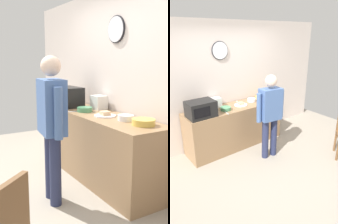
# 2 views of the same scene
# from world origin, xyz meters

# --- Properties ---
(ground_plane) EXTENTS (6.00, 6.00, 0.00)m
(ground_plane) POSITION_xyz_m (0.00, 0.00, 0.00)
(ground_plane) COLOR #9E9384
(back_wall) EXTENTS (5.40, 0.13, 2.60)m
(back_wall) POSITION_xyz_m (-0.00, 1.60, 1.30)
(back_wall) COLOR silver
(back_wall) RESTS_ON ground_plane
(kitchen_counter) EXTENTS (2.13, 0.62, 0.90)m
(kitchen_counter) POSITION_xyz_m (-0.05, 1.22, 0.45)
(kitchen_counter) COLOR #93704C
(kitchen_counter) RESTS_ON ground_plane
(microwave) EXTENTS (0.50, 0.39, 0.30)m
(microwave) POSITION_xyz_m (-0.84, 1.12, 1.05)
(microwave) COLOR black
(microwave) RESTS_ON kitchen_counter
(sandwich_plate) EXTENTS (0.28, 0.28, 0.07)m
(sandwich_plate) POSITION_xyz_m (0.10, 1.21, 0.92)
(sandwich_plate) COLOR white
(sandwich_plate) RESTS_ON kitchen_counter
(salad_bowl) EXTENTS (0.26, 0.26, 0.07)m
(salad_bowl) POSITION_xyz_m (0.73, 1.30, 0.93)
(salad_bowl) COLOR gold
(salad_bowl) RESTS_ON kitchen_counter
(cereal_bowl) EXTENTS (0.21, 0.21, 0.06)m
(cereal_bowl) POSITION_xyz_m (-0.31, 1.14, 0.93)
(cereal_bowl) COLOR #4C8E60
(cereal_bowl) RESTS_ON kitchen_counter
(mixing_bowl) EXTENTS (0.19, 0.19, 0.07)m
(mixing_bowl) POSITION_xyz_m (0.44, 1.27, 0.93)
(mixing_bowl) COLOR white
(mixing_bowl) RESTS_ON kitchen_counter
(toaster) EXTENTS (0.22, 0.18, 0.20)m
(toaster) POSITION_xyz_m (-0.38, 1.42, 1.00)
(toaster) COLOR silver
(toaster) RESTS_ON kitchen_counter
(fork_utensil) EXTENTS (0.08, 0.17, 0.01)m
(fork_utensil) POSITION_xyz_m (0.15, 1.41, 0.90)
(fork_utensil) COLOR silver
(fork_utensil) RESTS_ON kitchen_counter
(spoon_utensil) EXTENTS (0.04, 0.17, 0.01)m
(spoon_utensil) POSITION_xyz_m (-0.38, 0.99, 0.90)
(spoon_utensil) COLOR silver
(spoon_utensil) RESTS_ON kitchen_counter
(person_standing) EXTENTS (0.59, 0.29, 1.66)m
(person_standing) POSITION_xyz_m (0.23, 0.41, 0.96)
(person_standing) COLOR #252C4D
(person_standing) RESTS_ON ground_plane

